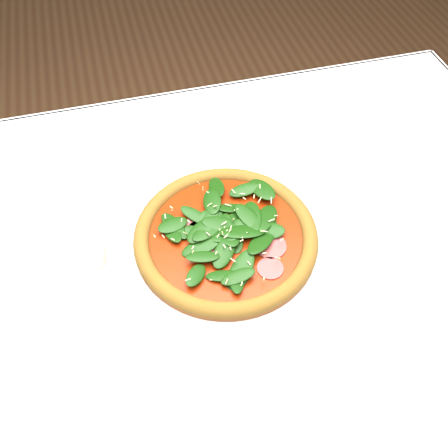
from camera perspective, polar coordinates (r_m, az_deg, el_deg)
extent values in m
plane|color=brown|center=(1.43, -0.91, -20.96)|extent=(6.00, 6.00, 0.00)
cube|color=white|center=(0.77, -1.58, -4.09)|extent=(1.20, 0.80, 0.04)
cylinder|color=#482F1C|center=(1.42, 16.94, 3.04)|extent=(0.06, 0.06, 0.71)
cube|color=white|center=(1.10, -6.59, 9.90)|extent=(1.20, 0.01, 0.22)
cylinder|color=silver|center=(0.76, 0.20, -2.15)|extent=(0.32, 0.32, 0.01)
torus|color=silver|center=(0.75, 0.20, -1.98)|extent=(0.32, 0.32, 0.01)
cylinder|color=brown|center=(0.75, 0.20, -1.69)|extent=(0.29, 0.29, 0.01)
torus|color=#B17A28|center=(0.74, 0.20, -1.35)|extent=(0.29, 0.29, 0.02)
cylinder|color=#982005|center=(0.74, 0.20, -1.35)|extent=(0.24, 0.24, 0.00)
cylinder|color=#9C3E40|center=(0.74, 0.20, -1.18)|extent=(0.21, 0.21, 0.00)
ellipsoid|color=#13380A|center=(0.73, 0.21, -0.74)|extent=(0.23, 0.23, 0.02)
cylinder|color=beige|center=(0.73, 0.21, -0.48)|extent=(0.21, 0.21, 0.00)
cylinder|color=white|center=(0.72, -14.39, -9.58)|extent=(0.07, 0.07, 0.00)
cylinder|color=white|center=(0.68, -15.15, -7.65)|extent=(0.01, 0.01, 0.09)
ellipsoid|color=white|center=(0.61, -16.78, -3.48)|extent=(0.08, 0.08, 0.10)
cylinder|color=silver|center=(1.05, 20.11, 12.49)|extent=(0.14, 0.14, 0.01)
torus|color=silver|center=(1.05, 20.16, 12.62)|extent=(0.14, 0.14, 0.01)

